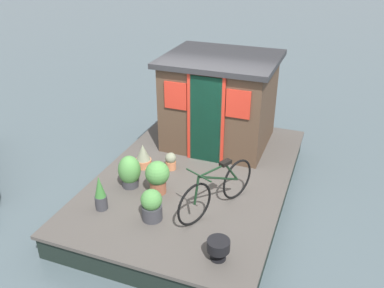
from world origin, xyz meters
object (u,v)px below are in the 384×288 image
at_px(potted_plant_geranium, 130,172).
at_px(potted_plant_thyme, 143,156).
at_px(houseboat_cabin, 220,100).
at_px(charcoal_grill, 218,246).
at_px(bicycle, 217,189).
at_px(potted_plant_ivy, 171,161).
at_px(potted_plant_fern, 152,205).
at_px(potted_plant_sage, 100,194).
at_px(potted_plant_succulent, 158,176).

relative_size(potted_plant_geranium, potted_plant_thyme, 1.27).
distance_m(houseboat_cabin, potted_plant_thyme, 1.94).
relative_size(houseboat_cabin, potted_plant_thyme, 4.76).
distance_m(potted_plant_geranium, potted_plant_thyme, 0.69).
height_order(houseboat_cabin, charcoal_grill, houseboat_cabin).
height_order(potted_plant_thyme, charcoal_grill, potted_plant_thyme).
bearing_deg(bicycle, charcoal_grill, -161.21).
bearing_deg(charcoal_grill, potted_plant_thyme, 47.95).
relative_size(houseboat_cabin, bicycle, 1.42).
relative_size(potted_plant_geranium, potted_plant_ivy, 1.75).
xyz_separation_m(potted_plant_fern, potted_plant_thyme, (1.38, 0.84, -0.04)).
distance_m(potted_plant_fern, charcoal_grill, 1.30).
distance_m(bicycle, potted_plant_fern, 1.04).
xyz_separation_m(houseboat_cabin, potted_plant_geranium, (-2.19, 0.92, -0.63)).
height_order(potted_plant_ivy, charcoal_grill, potted_plant_ivy).
relative_size(potted_plant_geranium, potted_plant_sage, 0.98).
height_order(potted_plant_fern, potted_plant_sage, potted_plant_sage).
relative_size(bicycle, potted_plant_fern, 2.98).
height_order(potted_plant_fern, potted_plant_ivy, potted_plant_fern).
bearing_deg(charcoal_grill, potted_plant_fern, 68.73).
xyz_separation_m(houseboat_cabin, potted_plant_ivy, (-1.40, 0.49, -0.75)).
relative_size(potted_plant_fern, potted_plant_ivy, 1.55).
xyz_separation_m(bicycle, potted_plant_ivy, (0.90, 1.18, -0.21)).
bearing_deg(potted_plant_sage, charcoal_grill, -101.47).
height_order(potted_plant_geranium, potted_plant_ivy, potted_plant_geranium).
bearing_deg(potted_plant_sage, potted_plant_geranium, -8.67).
height_order(potted_plant_fern, potted_plant_geranium, potted_plant_geranium).
height_order(potted_plant_ivy, potted_plant_succulent, potted_plant_succulent).
distance_m(potted_plant_thyme, potted_plant_sage, 1.43).
bearing_deg(potted_plant_ivy, bicycle, -127.45).
xyz_separation_m(potted_plant_sage, charcoal_grill, (-0.42, -2.07, -0.07)).
relative_size(houseboat_cabin, charcoal_grill, 7.00).
bearing_deg(potted_plant_ivy, potted_plant_thyme, 101.19).
bearing_deg(potted_plant_ivy, potted_plant_succulent, -172.45).
bearing_deg(potted_plant_geranium, potted_plant_ivy, -28.51).
xyz_separation_m(potted_plant_ivy, charcoal_grill, (-1.95, -1.53, 0.05)).
relative_size(houseboat_cabin, potted_plant_geranium, 3.76).
bearing_deg(potted_plant_thyme, potted_plant_ivy, -78.81).
distance_m(potted_plant_sage, potted_plant_ivy, 1.63).
xyz_separation_m(potted_plant_thyme, charcoal_grill, (-1.85, -2.05, -0.00)).
bearing_deg(potted_plant_geranium, potted_plant_sage, 171.33).
xyz_separation_m(potted_plant_thyme, potted_plant_sage, (-1.43, 0.02, 0.06)).
xyz_separation_m(potted_plant_sage, potted_plant_ivy, (1.53, -0.54, -0.11)).
bearing_deg(houseboat_cabin, potted_plant_sage, 160.63).
bearing_deg(charcoal_grill, potted_plant_succulent, 50.87).
distance_m(houseboat_cabin, bicycle, 2.46).
bearing_deg(potted_plant_ivy, charcoal_grill, -141.80).
xyz_separation_m(potted_plant_ivy, potted_plant_succulent, (-0.79, -0.10, 0.15)).
xyz_separation_m(potted_plant_sage, potted_plant_succulent, (0.74, -0.64, 0.04)).
xyz_separation_m(houseboat_cabin, potted_plant_succulent, (-2.19, 0.39, -0.60)).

